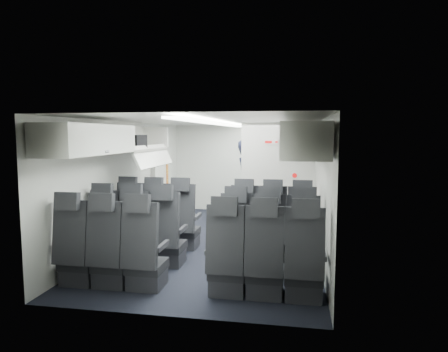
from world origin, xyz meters
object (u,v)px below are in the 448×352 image
(seat_row_mid, at_px, (202,241))
(seat_row_rear, at_px, (185,260))
(galley_unit, at_px, (280,175))
(boarding_door, at_px, (161,178))
(carry_on_bag, at_px, (133,142))
(seat_row_front, at_px, (214,227))
(flight_attendant, at_px, (248,183))

(seat_row_mid, height_order, seat_row_rear, same)
(seat_row_rear, height_order, galley_unit, galley_unit)
(galley_unit, bearing_deg, boarding_door, -155.72)
(carry_on_bag, bearing_deg, seat_row_mid, -16.38)
(seat_row_front, distance_m, seat_row_mid, 0.90)
(galley_unit, relative_size, carry_on_bag, 4.91)
(carry_on_bag, bearing_deg, galley_unit, 71.57)
(seat_row_mid, bearing_deg, seat_row_rear, -90.00)
(seat_row_front, bearing_deg, carry_on_bag, 176.57)
(seat_row_front, distance_m, flight_attendant, 1.96)
(seat_row_rear, bearing_deg, boarding_door, 112.87)
(seat_row_front, distance_m, boarding_door, 2.71)
(seat_row_front, xyz_separation_m, seat_row_mid, (0.00, -0.90, 0.00))
(galley_unit, relative_size, flight_attendant, 1.04)
(seat_row_front, xyz_separation_m, galley_unit, (0.95, 3.25, 0.55))
(seat_row_mid, distance_m, boarding_door, 3.45)
(seat_row_mid, xyz_separation_m, carry_on_bag, (-1.42, 0.99, 1.40))
(seat_row_mid, relative_size, seat_row_rear, 1.00)
(galley_unit, bearing_deg, seat_row_front, -106.28)
(seat_row_front, bearing_deg, flight_attendant, 79.60)
(flight_attendant, bearing_deg, seat_row_mid, -166.05)
(carry_on_bag, bearing_deg, seat_row_front, 14.93)
(flight_attendant, bearing_deg, boarding_door, 104.44)
(seat_row_front, bearing_deg, seat_row_mid, -90.00)
(seat_row_front, xyz_separation_m, boarding_door, (-1.64, 2.09, 0.55))
(seat_row_rear, bearing_deg, seat_row_front, 90.00)
(galley_unit, bearing_deg, seat_row_mid, -102.88)
(seat_row_front, height_order, boarding_door, boarding_door)
(seat_row_mid, relative_size, carry_on_bag, 8.61)
(galley_unit, relative_size, boarding_door, 1.02)
(galley_unit, xyz_separation_m, flight_attendant, (-0.61, -1.40, -0.04))
(seat_row_mid, height_order, boarding_door, boarding_door)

